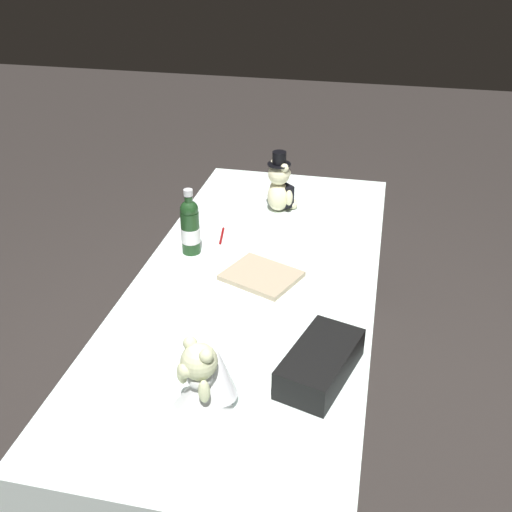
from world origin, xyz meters
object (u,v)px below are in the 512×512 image
Objects in this scene: champagne_bottle at (190,226)px; signing_pen at (222,235)px; guestbook at (261,276)px; teddy_bear_groom at (280,187)px; gift_case_black at (320,363)px; teddy_bear_bride at (205,380)px.

champagne_bottle is 0.21m from signing_pen.
signing_pen is 0.56× the size of guestbook.
gift_case_black is (-1.11, -0.33, -0.07)m from teddy_bear_groom.
teddy_bear_groom is 1.94× the size of signing_pen.
teddy_bear_groom is 0.62m from guestbook.
teddy_bear_groom is at bearing -31.49° from signing_pen.
champagne_bottle is 1.90× the size of signing_pen.
teddy_bear_groom is 0.80× the size of gift_case_black.
champagne_bottle is 0.89m from gift_case_black.
teddy_bear_bride is at bearing 124.19° from gift_case_black.
signing_pen is at bearing -28.45° from champagne_bottle.
teddy_bear_bride is 0.66× the size of gift_case_black.
teddy_bear_groom is at bearing 1.38° from teddy_bear_bride.
signing_pen is (-0.32, 0.19, -0.11)m from teddy_bear_groom.
teddy_bear_bride is 0.90m from champagne_bottle.
teddy_bear_groom is at bearing 26.35° from guestbook.
champagne_bottle is at bearing 149.50° from teddy_bear_groom.
gift_case_black is at bearing -136.63° from champagne_bottle.
teddy_bear_groom is 1.16m from gift_case_black.
teddy_bear_groom is 0.39m from signing_pen.
guestbook is at bearing -113.12° from champagne_bottle.
champagne_bottle is (-0.47, 0.28, 0.00)m from teddy_bear_groom.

